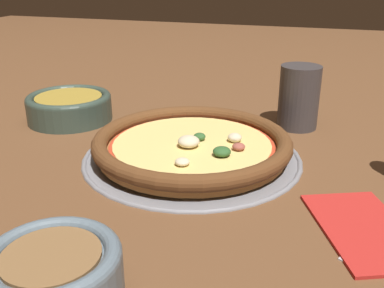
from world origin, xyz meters
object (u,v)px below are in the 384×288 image
object	(u,v)px
bowl_near	(69,106)
napkin	(365,228)
drinking_cup	(299,97)
bowl_far	(54,276)
pizza	(192,144)
pizza_tray	(192,156)

from	to	relation	value
bowl_near	napkin	bearing A→B (deg)	65.79
drinking_cup	napkin	bearing A→B (deg)	18.10
bowl_near	bowl_far	size ratio (longest dim) A/B	1.33
pizza	drinking_cup	world-z (taller)	drinking_cup
bowl_far	napkin	bearing A→B (deg)	128.41
napkin	pizza	bearing A→B (deg)	-118.63
drinking_cup	pizza	bearing A→B (deg)	-36.34
pizza_tray	drinking_cup	size ratio (longest dim) A/B	2.97
pizza_tray	drinking_cup	distance (m)	0.24
bowl_near	drinking_cup	distance (m)	0.41
pizza	drinking_cup	xyz separation A→B (m)	(-0.19, 0.14, 0.03)
bowl_near	bowl_far	bearing A→B (deg)	30.36
drinking_cup	bowl_near	bearing A→B (deg)	-77.75
bowl_near	bowl_far	distance (m)	0.50
pizza_tray	bowl_near	distance (m)	0.29
bowl_near	pizza	bearing A→B (deg)	70.02
pizza	bowl_near	distance (m)	0.28
drinking_cup	napkin	size ratio (longest dim) A/B	0.61
pizza_tray	drinking_cup	xyz separation A→B (m)	(-0.18, 0.14, 0.05)
pizza_tray	pizza	bearing A→B (deg)	57.15
bowl_near	napkin	size ratio (longest dim) A/B	0.85
napkin	bowl_near	bearing A→B (deg)	-114.21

